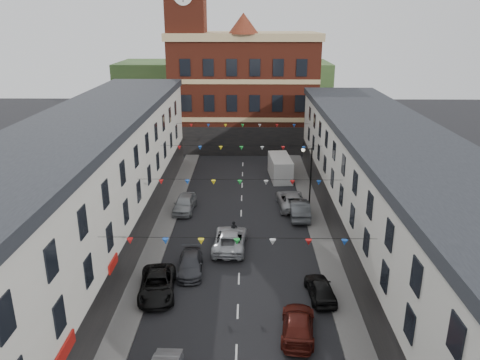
# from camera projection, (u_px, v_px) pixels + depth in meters

# --- Properties ---
(ground) EXTENTS (160.00, 160.00, 0.00)m
(ground) POSITION_uv_depth(u_px,v_px,m) (239.00, 279.00, 33.71)
(ground) COLOR black
(ground) RESTS_ON ground
(pavement_left) EXTENTS (1.80, 64.00, 0.15)m
(pavement_left) POSITION_uv_depth(u_px,v_px,m) (149.00, 263.00, 35.68)
(pavement_left) COLOR #605E5B
(pavement_left) RESTS_ON ground
(pavement_right) EXTENTS (1.80, 64.00, 0.15)m
(pavement_right) POSITION_uv_depth(u_px,v_px,m) (330.00, 265.00, 35.47)
(pavement_right) COLOR #605E5B
(pavement_right) RESTS_ON ground
(terrace_left) EXTENTS (8.40, 56.00, 10.70)m
(terrace_left) POSITION_uv_depth(u_px,v_px,m) (73.00, 204.00, 33.09)
(terrace_left) COLOR beige
(terrace_left) RESTS_ON ground
(terrace_right) EXTENTS (8.40, 56.00, 9.70)m
(terrace_right) POSITION_uv_depth(u_px,v_px,m) (406.00, 212.00, 32.90)
(terrace_right) COLOR beige
(terrace_right) RESTS_ON ground
(civic_building) EXTENTS (20.60, 13.30, 18.50)m
(civic_building) POSITION_uv_depth(u_px,v_px,m) (244.00, 90.00, 66.92)
(civic_building) COLOR maroon
(civic_building) RESTS_ON ground
(clock_tower) EXTENTS (5.60, 5.60, 30.00)m
(clock_tower) POSITION_uv_depth(u_px,v_px,m) (187.00, 41.00, 62.02)
(clock_tower) COLOR maroon
(clock_tower) RESTS_ON ground
(distant_hill) EXTENTS (40.00, 14.00, 10.00)m
(distant_hill) POSITION_uv_depth(u_px,v_px,m) (224.00, 88.00, 90.73)
(distant_hill) COLOR #315226
(distant_hill) RESTS_ON ground
(street_lamp) EXTENTS (1.10, 0.36, 6.00)m
(street_lamp) POSITION_uv_depth(u_px,v_px,m) (309.00, 169.00, 45.57)
(street_lamp) COLOR black
(street_lamp) RESTS_ON ground
(car_left_c) EXTENTS (2.89, 5.30, 1.41)m
(car_left_c) POSITION_uv_depth(u_px,v_px,m) (157.00, 285.00, 31.65)
(car_left_c) COLOR black
(car_left_c) RESTS_ON ground
(car_left_d) EXTENTS (2.03, 4.50, 1.28)m
(car_left_d) POSITION_uv_depth(u_px,v_px,m) (190.00, 264.00, 34.46)
(car_left_d) COLOR #3B3C42
(car_left_d) RESTS_ON ground
(car_left_e) EXTENTS (2.11, 4.75, 1.59)m
(car_left_e) POSITION_uv_depth(u_px,v_px,m) (185.00, 203.00, 45.36)
(car_left_e) COLOR #999DA2
(car_left_e) RESTS_ON ground
(car_right_c) EXTENTS (2.43, 4.89, 1.37)m
(car_right_c) POSITION_uv_depth(u_px,v_px,m) (298.00, 324.00, 27.56)
(car_right_c) COLOR #4F150F
(car_right_c) RESTS_ON ground
(car_right_d) EXTENTS (1.96, 4.12, 1.36)m
(car_right_d) POSITION_uv_depth(u_px,v_px,m) (320.00, 289.00, 31.23)
(car_right_d) COLOR black
(car_right_d) RESTS_ON ground
(car_right_e) EXTENTS (1.86, 5.03, 1.65)m
(car_right_e) POSITION_uv_depth(u_px,v_px,m) (299.00, 209.00, 43.94)
(car_right_e) COLOR #484B4F
(car_right_e) RESTS_ON ground
(car_right_f) EXTENTS (2.90, 5.69, 1.54)m
(car_right_f) POSITION_uv_depth(u_px,v_px,m) (291.00, 200.00, 46.29)
(car_right_f) COLOR #9FA1A4
(car_right_f) RESTS_ON ground
(moving_car) EXTENTS (2.86, 5.71, 1.55)m
(moving_car) POSITION_uv_depth(u_px,v_px,m) (230.00, 239.00, 38.00)
(moving_car) COLOR #BABDC2
(moving_car) RESTS_ON ground
(white_van) EXTENTS (2.66, 5.95, 2.56)m
(white_van) POSITION_uv_depth(u_px,v_px,m) (280.00, 168.00, 54.62)
(white_van) COLOR silver
(white_van) RESTS_ON ground
(pedestrian) EXTENTS (0.59, 0.39, 1.61)m
(pedestrian) POSITION_uv_depth(u_px,v_px,m) (234.00, 230.00, 39.52)
(pedestrian) COLOR black
(pedestrian) RESTS_ON ground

